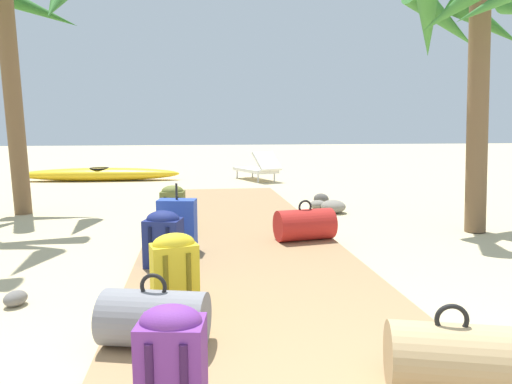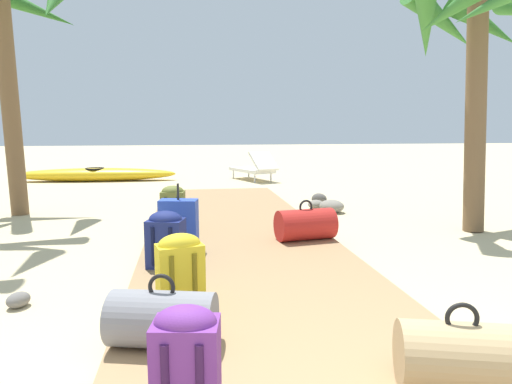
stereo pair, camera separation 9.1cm
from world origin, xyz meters
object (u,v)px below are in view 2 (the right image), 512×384
at_px(suitcase_blue, 179,226).
at_px(duffel_bag_tan, 459,356).
at_px(lounge_chair, 255,168).
at_px(backpack_purple, 186,366).
at_px(backpack_navy, 166,237).
at_px(duffel_bag_red, 306,224).
at_px(kayak, 95,175).
at_px(backpack_olive, 173,208).
at_px(backpack_yellow, 180,270).
at_px(palm_tree_near_right, 482,28).
at_px(palm_tree_far_left, 9,19).
at_px(duffel_bag_grey, 163,319).

distance_m(suitcase_blue, duffel_bag_tan, 3.10).
distance_m(duffel_bag_tan, lounge_chair, 9.54).
bearing_deg(backpack_purple, lounge_chair, 79.83).
height_order(backpack_navy, duffel_bag_red, backpack_navy).
xyz_separation_m(lounge_chair, kayak, (-4.06, 0.49, -0.16)).
height_order(backpack_olive, backpack_purple, backpack_olive).
distance_m(backpack_yellow, palm_tree_near_right, 5.05).
bearing_deg(suitcase_blue, palm_tree_far_left, 131.67).
xyz_separation_m(duffel_bag_red, kayak, (-3.69, 6.98, -0.09)).
relative_size(backpack_olive, palm_tree_far_left, 0.15).
bearing_deg(duffel_bag_tan, backpack_yellow, 138.93).
distance_m(duffel_bag_grey, suitcase_blue, 2.09).
xyz_separation_m(backpack_yellow, palm_tree_near_right, (3.84, 2.36, 2.27)).
xyz_separation_m(backpack_yellow, lounge_chair, (1.78, 8.32, -0.05)).
xyz_separation_m(backpack_olive, backpack_purple, (0.17, -3.71, -0.02)).
relative_size(duffel_bag_red, duffel_bag_tan, 1.08).
relative_size(backpack_purple, kayak, 0.14).
relative_size(palm_tree_near_right, kayak, 0.82).
xyz_separation_m(duffel_bag_tan, kayak, (-3.68, 10.02, -0.08)).
relative_size(backpack_olive, backpack_purple, 1.05).
xyz_separation_m(backpack_yellow, duffel_bag_grey, (-0.10, -0.54, -0.12)).
height_order(backpack_purple, suitcase_blue, suitcase_blue).
bearing_deg(duffel_bag_tan, backpack_olive, 112.80).
bearing_deg(duffel_bag_grey, duffel_bag_red, 57.50).
xyz_separation_m(duffel_bag_grey, duffel_bag_red, (1.51, 2.36, 0.01)).
xyz_separation_m(backpack_yellow, duffel_bag_red, (1.41, 1.82, -0.11)).
bearing_deg(backpack_navy, palm_tree_near_right, 18.38).
xyz_separation_m(duffel_bag_red, palm_tree_near_right, (2.43, 0.54, 2.38)).
distance_m(duffel_bag_red, duffel_bag_tan, 3.03).
distance_m(duffel_bag_grey, backpack_navy, 1.58).
bearing_deg(duffel_bag_red, backpack_yellow, -127.70).
height_order(backpack_yellow, duffel_bag_grey, backpack_yellow).
xyz_separation_m(duffel_bag_grey, backpack_purple, (0.14, -0.78, 0.12)).
bearing_deg(backpack_navy, palm_tree_far_left, 125.77).
bearing_deg(kayak, duffel_bag_tan, -69.86).
distance_m(backpack_olive, duffel_bag_grey, 2.93).
height_order(backpack_yellow, duffel_bag_red, backpack_yellow).
bearing_deg(duffel_bag_grey, lounge_chair, 78.06).
height_order(backpack_yellow, duffel_bag_tan, backpack_yellow).
distance_m(backpack_purple, duffel_bag_red, 3.43).
bearing_deg(suitcase_blue, duffel_bag_tan, -62.58).
relative_size(duffel_bag_grey, backpack_purple, 1.22).
bearing_deg(lounge_chair, duffel_bag_red, -93.24).
bearing_deg(backpack_purple, palm_tree_near_right, 44.21).
height_order(backpack_olive, duffel_bag_tan, backpack_olive).
xyz_separation_m(suitcase_blue, kayak, (-2.25, 7.27, -0.19)).
distance_m(palm_tree_far_left, lounge_chair, 6.43).
bearing_deg(palm_tree_far_left, suitcase_blue, -48.33).
height_order(duffel_bag_grey, palm_tree_near_right, palm_tree_near_right).
bearing_deg(backpack_navy, kayak, 105.38).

